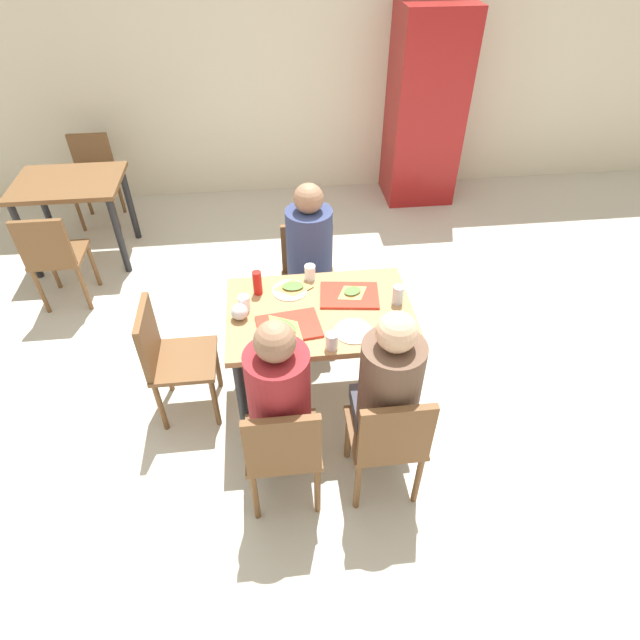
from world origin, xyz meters
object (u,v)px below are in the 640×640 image
pizza_slice_c (293,287)px  person_in_brown_jacket (387,387)px  chair_left_end (169,354)px  pizza_slice_a (285,327)px  plastic_cup_c (244,303)px  paper_plate_center (290,290)px  background_chair_far (94,173)px  person_far_side (310,255)px  chair_far_side (308,272)px  condiment_bottle (257,283)px  pizza_slice_b (352,292)px  tray_red_near (289,327)px  tray_red_far (349,295)px  plastic_cup_a (310,272)px  drink_fridge (425,108)px  chair_near_left (283,448)px  paper_plate_near_edge (353,331)px  plastic_cup_b (332,341)px  foil_bundle (239,312)px  soda_can (398,295)px  person_in_red (279,396)px  background_table (71,195)px  background_chair_near (54,254)px  chair_near_right (389,438)px  main_table (320,324)px

pizza_slice_c → person_in_brown_jacket: bearing=-63.6°
chair_left_end → pizza_slice_a: (0.73, -0.16, 0.29)m
pizza_slice_c → plastic_cup_c: plastic_cup_c is taller
paper_plate_center → background_chair_far: bearing=125.7°
person_far_side → plastic_cup_c: bearing=-128.2°
chair_far_side → background_chair_far: same height
condiment_bottle → pizza_slice_a: bearing=-68.1°
pizza_slice_b → chair_left_end: bearing=-173.7°
tray_red_near → tray_red_far: bearing=32.5°
chair_left_end → tray_red_near: (0.75, -0.14, 0.28)m
plastic_cup_a → pizza_slice_b: bearing=-39.1°
chair_left_end → background_chair_far: (-1.02, 2.71, 0.00)m
drink_fridge → chair_near_left: bearing=-114.9°
drink_fridge → background_chair_far: bearing=-177.5°
paper_plate_near_edge → drink_fridge: 3.30m
pizza_slice_a → chair_near_left: bearing=-95.9°
plastic_cup_b → foil_bundle: same height
chair_left_end → foil_bundle: (0.47, -0.02, 0.32)m
chair_near_left → soda_can: 1.14m
person_in_red → tray_red_far: 0.89m
pizza_slice_b → background_table: pizza_slice_b is taller
person_in_brown_jacket → pizza_slice_c: person_in_brown_jacket is taller
chair_far_side → plastic_cup_c: (-0.45, -0.71, 0.32)m
paper_plate_center → plastic_cup_a: 0.19m
paper_plate_near_edge → pizza_slice_a: (-0.39, 0.06, 0.02)m
person_far_side → condiment_bottle: size_ratio=7.89×
condiment_bottle → foil_bundle: size_ratio=1.60×
person_in_red → plastic_cup_c: person_in_red is taller
person_in_brown_jacket → background_chair_far: size_ratio=1.48×
plastic_cup_c → person_far_side: bearing=51.8°
background_chair_near → person_far_side: bearing=-17.2°
soda_can → background_chair_near: (-2.44, 1.22, -0.33)m
pizza_slice_c → plastic_cup_c: (-0.30, -0.17, 0.03)m
pizza_slice_c → foil_bundle: bearing=-143.0°
person_far_side → plastic_cup_a: 0.31m
chair_far_side → pizza_slice_c: chair_far_side is taller
drink_fridge → paper_plate_center: bearing=-120.7°
chair_left_end → paper_plate_near_edge: chair_left_end is taller
tray_red_far → background_table: bearing=139.3°
chair_near_left → chair_near_right: bearing=0.0°
person_in_brown_jacket → person_far_side: bearing=102.6°
person_in_brown_jacket → tray_red_near: (-0.48, 0.49, 0.03)m
tray_red_far → condiment_bottle: 0.57m
pizza_slice_a → background_chair_near: background_chair_near is taller
chair_far_side → paper_plate_near_edge: chair_far_side is taller
main_table → plastic_cup_a: bearing=94.9°
chair_far_side → drink_fridge: (1.40, 2.08, 0.45)m
background_chair_near → chair_near_right: bearing=-41.8°
background_table → tray_red_far: bearing=-40.7°
soda_can → drink_fridge: 2.98m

